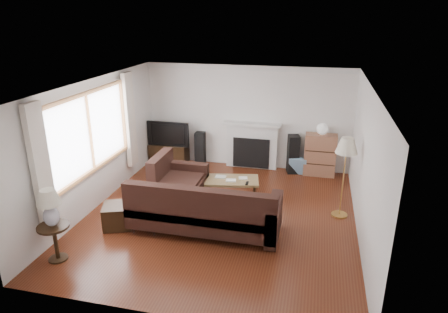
% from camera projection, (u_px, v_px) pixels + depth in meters
% --- Properties ---
extents(room, '(5.10, 5.60, 2.54)m').
position_uv_depth(room, '(220.00, 154.00, 7.20)').
color(room, '#592513').
rests_on(room, ground).
extents(window, '(0.12, 2.74, 1.54)m').
position_uv_depth(window, '(90.00, 132.00, 7.45)').
color(window, brown).
rests_on(window, room).
extents(curtain_near, '(0.10, 0.35, 2.10)m').
position_uv_depth(curtain_near, '(41.00, 170.00, 6.10)').
color(curtain_near, white).
rests_on(curtain_near, room).
extents(curtain_far, '(0.10, 0.35, 2.10)m').
position_uv_depth(curtain_far, '(130.00, 120.00, 8.88)').
color(curtain_far, white).
rests_on(curtain_far, room).
extents(fireplace, '(1.40, 0.26, 1.15)m').
position_uv_depth(fireplace, '(252.00, 145.00, 9.81)').
color(fireplace, white).
rests_on(fireplace, room).
extents(tv_stand, '(0.97, 0.44, 0.49)m').
position_uv_depth(tv_stand, '(169.00, 153.00, 10.26)').
color(tv_stand, black).
rests_on(tv_stand, ground).
extents(television, '(1.08, 0.14, 0.62)m').
position_uv_depth(television, '(170.00, 133.00, 10.06)').
color(television, black).
rests_on(television, tv_stand).
extents(speaker_left, '(0.24, 0.29, 0.84)m').
position_uv_depth(speaker_left, '(200.00, 148.00, 10.07)').
color(speaker_left, black).
rests_on(speaker_left, ground).
extents(speaker_right, '(0.32, 0.36, 0.93)m').
position_uv_depth(speaker_right, '(293.00, 154.00, 9.54)').
color(speaker_right, black).
rests_on(speaker_right, ground).
extents(bookshelf, '(0.73, 0.35, 1.00)m').
position_uv_depth(bookshelf, '(320.00, 155.00, 9.38)').
color(bookshelf, '#9B6348').
rests_on(bookshelf, ground).
extents(globe_lamp, '(0.26, 0.26, 0.26)m').
position_uv_depth(globe_lamp, '(322.00, 129.00, 9.16)').
color(globe_lamp, white).
rests_on(globe_lamp, bookshelf).
extents(sectional_sofa, '(2.84, 2.08, 0.92)m').
position_uv_depth(sectional_sofa, '(205.00, 207.00, 6.98)').
color(sectional_sofa, black).
rests_on(sectional_sofa, ground).
extents(coffee_table, '(1.19, 0.79, 0.43)m').
position_uv_depth(coffee_table, '(232.00, 189.00, 8.28)').
color(coffee_table, olive).
rests_on(coffee_table, ground).
extents(footstool, '(0.64, 0.64, 0.42)m').
position_uv_depth(footstool, '(118.00, 216.00, 7.20)').
color(footstool, black).
rests_on(footstool, ground).
extents(floor_lamp, '(0.51, 0.51, 1.55)m').
position_uv_depth(floor_lamp, '(343.00, 178.00, 7.38)').
color(floor_lamp, gold).
rests_on(floor_lamp, ground).
extents(side_table, '(0.48, 0.48, 0.60)m').
position_uv_depth(side_table, '(56.00, 243.00, 6.19)').
color(side_table, black).
rests_on(side_table, ground).
extents(table_lamp, '(0.37, 0.37, 0.59)m').
position_uv_depth(table_lamp, '(50.00, 208.00, 5.99)').
color(table_lamp, silver).
rests_on(table_lamp, side_table).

